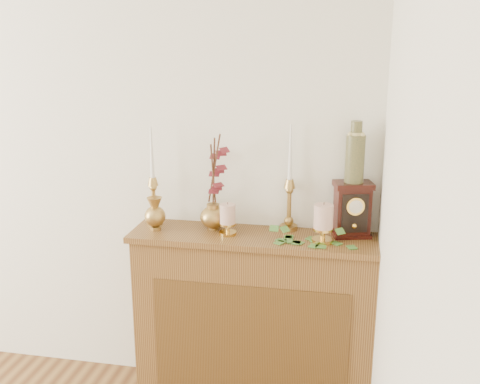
% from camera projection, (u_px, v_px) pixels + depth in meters
% --- Properties ---
extents(console_shelf, '(1.24, 0.34, 0.93)m').
position_uv_depth(console_shelf, '(254.00, 324.00, 2.90)').
color(console_shelf, brown).
rests_on(console_shelf, ground).
extents(candlestick_left, '(0.08, 0.08, 0.51)m').
position_uv_depth(candlestick_left, '(153.00, 193.00, 2.88)').
color(candlestick_left, tan).
rests_on(candlestick_left, console_shelf).
extents(candlestick_center, '(0.09, 0.09, 0.53)m').
position_uv_depth(candlestick_center, '(289.00, 196.00, 2.80)').
color(candlestick_center, tan).
rests_on(candlestick_center, console_shelf).
extents(bud_vase, '(0.11, 0.11, 0.17)m').
position_uv_depth(bud_vase, '(155.00, 214.00, 2.81)').
color(bud_vase, tan).
rests_on(bud_vase, console_shelf).
extents(ginger_jar, '(0.20, 0.22, 0.50)m').
position_uv_depth(ginger_jar, '(217.00, 185.00, 2.82)').
color(ginger_jar, tan).
rests_on(ginger_jar, console_shelf).
extents(pillar_candle_left, '(0.09, 0.09, 0.17)m').
position_uv_depth(pillar_candle_left, '(228.00, 218.00, 2.75)').
color(pillar_candle_left, gold).
rests_on(pillar_candle_left, console_shelf).
extents(pillar_candle_right, '(0.10, 0.10, 0.20)m').
position_uv_depth(pillar_candle_right, '(323.00, 221.00, 2.64)').
color(pillar_candle_right, gold).
rests_on(pillar_candle_right, console_shelf).
extents(ivy_garland, '(0.41, 0.18, 0.08)m').
position_uv_depth(ivy_garland, '(313.00, 238.00, 2.69)').
color(ivy_garland, '#3F712B').
rests_on(ivy_garland, console_shelf).
extents(mantel_clock, '(0.21, 0.17, 0.27)m').
position_uv_depth(mantel_clock, '(352.00, 210.00, 2.72)').
color(mantel_clock, '#340E0A').
rests_on(mantel_clock, console_shelf).
extents(ceramic_vase, '(0.09, 0.09, 0.29)m').
position_uv_depth(ceramic_vase, '(355.00, 155.00, 2.65)').
color(ceramic_vase, '#1A3424').
rests_on(ceramic_vase, mantel_clock).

